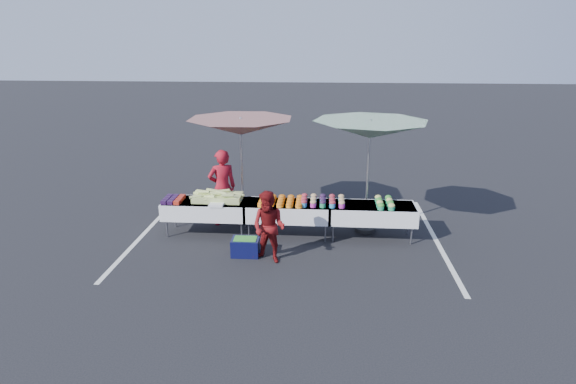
# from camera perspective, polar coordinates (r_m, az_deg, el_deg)

# --- Properties ---
(ground) EXTENTS (80.00, 80.00, 0.00)m
(ground) POSITION_cam_1_polar(r_m,az_deg,el_deg) (10.65, 0.00, -5.14)
(ground) COLOR black
(stripe_left) EXTENTS (0.10, 5.00, 0.00)m
(stripe_left) POSITION_cam_1_polar(r_m,az_deg,el_deg) (11.33, -16.40, -4.44)
(stripe_left) COLOR silver
(stripe_left) RESTS_ON ground
(stripe_right) EXTENTS (0.10, 5.00, 0.00)m
(stripe_right) POSITION_cam_1_polar(r_m,az_deg,el_deg) (10.90, 17.10, -5.40)
(stripe_right) COLOR silver
(stripe_right) RESTS_ON ground
(table_left) EXTENTS (1.86, 0.81, 0.75)m
(table_left) POSITION_cam_1_polar(r_m,az_deg,el_deg) (10.72, -9.64, -1.90)
(table_left) COLOR white
(table_left) RESTS_ON ground
(table_center) EXTENTS (1.86, 0.81, 0.75)m
(table_center) POSITION_cam_1_polar(r_m,az_deg,el_deg) (10.44, 0.00, -2.18)
(table_center) COLOR white
(table_center) RESTS_ON ground
(table_right) EXTENTS (1.86, 0.81, 0.75)m
(table_right) POSITION_cam_1_polar(r_m,az_deg,el_deg) (10.46, 9.89, -2.40)
(table_right) COLOR white
(table_right) RESTS_ON ground
(berry_punnets) EXTENTS (0.40, 0.54, 0.08)m
(berry_punnets) POSITION_cam_1_polar(r_m,az_deg,el_deg) (10.79, -13.44, -0.85)
(berry_punnets) COLOR black
(berry_punnets) RESTS_ON table_left
(corn_pile) EXTENTS (1.16, 0.57, 0.26)m
(corn_pile) POSITION_cam_1_polar(r_m,az_deg,el_deg) (10.62, -8.39, -0.57)
(corn_pile) COLOR #B7DD71
(corn_pile) RESTS_ON table_left
(plastic_bags) EXTENTS (0.30, 0.25, 0.05)m
(plastic_bags) POSITION_cam_1_polar(r_m,az_deg,el_deg) (10.31, -8.47, -1.50)
(plastic_bags) COLOR white
(plastic_bags) RESTS_ON table_left
(carrot_bowls) EXTENTS (0.95, 0.69, 0.11)m
(carrot_bowls) POSITION_cam_1_polar(r_m,az_deg,el_deg) (10.37, -0.83, -1.05)
(carrot_bowls) COLOR orange
(carrot_bowls) RESTS_ON table_center
(potato_cups) EXTENTS (0.94, 0.58, 0.16)m
(potato_cups) POSITION_cam_1_polar(r_m,az_deg,el_deg) (10.33, 4.15, -0.99)
(potato_cups) COLOR #2B8BCC
(potato_cups) RESTS_ON table_right
(bean_baskets) EXTENTS (0.36, 0.68, 0.15)m
(bean_baskets) POSITION_cam_1_polar(r_m,az_deg,el_deg) (10.41, 11.38, -1.21)
(bean_baskets) COLOR #228959
(bean_baskets) RESTS_ON table_right
(vendor) EXTENTS (0.76, 0.65, 1.77)m
(vendor) POSITION_cam_1_polar(r_m,az_deg,el_deg) (11.12, -7.79, 0.54)
(vendor) COLOR maroon
(vendor) RESTS_ON ground
(customer) EXTENTS (0.83, 0.74, 1.41)m
(customer) POSITION_cam_1_polar(r_m,az_deg,el_deg) (9.19, -2.28, -4.19)
(customer) COLOR maroon
(customer) RESTS_ON ground
(umbrella_left) EXTENTS (3.19, 3.19, 2.47)m
(umbrella_left) POSITION_cam_1_polar(r_m,az_deg,el_deg) (10.92, -5.63, 7.62)
(umbrella_left) COLOR black
(umbrella_left) RESTS_ON ground
(umbrella_right) EXTENTS (2.78, 2.78, 2.52)m
(umbrella_right) POSITION_cam_1_polar(r_m,az_deg,el_deg) (10.40, 9.70, 7.22)
(umbrella_right) COLOR black
(umbrella_right) RESTS_ON ground
(storage_bin) EXTENTS (0.55, 0.40, 0.36)m
(storage_bin) POSITION_cam_1_polar(r_m,az_deg,el_deg) (9.68, -5.06, -6.44)
(storage_bin) COLOR #0A0D36
(storage_bin) RESTS_ON ground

